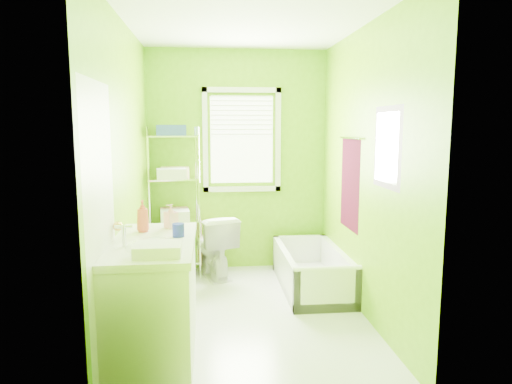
{
  "coord_description": "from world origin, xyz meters",
  "views": [
    {
      "loc": [
        -0.34,
        -3.97,
        1.71
      ],
      "look_at": [
        0.1,
        0.25,
        1.1
      ],
      "focal_mm": 32.0,
      "sensor_mm": 36.0,
      "label": 1
    }
  ],
  "objects": [
    {
      "name": "window",
      "position": [
        0.05,
        1.42,
        1.61
      ],
      "size": [
        0.92,
        0.05,
        1.22
      ],
      "color": "white",
      "rests_on": "ground"
    },
    {
      "name": "bathtub",
      "position": [
        0.73,
        0.6,
        0.14
      ],
      "size": [
        0.64,
        1.37,
        0.44
      ],
      "color": "white",
      "rests_on": "ground"
    },
    {
      "name": "door",
      "position": [
        -1.04,
        -1.0,
        1.0
      ],
      "size": [
        0.09,
        0.8,
        2.0
      ],
      "color": "white",
      "rests_on": "ground"
    },
    {
      "name": "toilet",
      "position": [
        -0.3,
        1.13,
        0.36
      ],
      "size": [
        0.6,
        0.8,
        0.72
      ],
      "primitive_type": "imported",
      "rotation": [
        0.0,
        0.0,
        3.45
      ],
      "color": "white",
      "rests_on": "ground"
    },
    {
      "name": "right_wall_decor",
      "position": [
        1.04,
        -0.02,
        1.32
      ],
      "size": [
        0.04,
        1.48,
        1.17
      ],
      "color": "#42071A",
      "rests_on": "ground"
    },
    {
      "name": "ground",
      "position": [
        0.0,
        0.0,
        0.0
      ],
      "size": [
        2.9,
        2.9,
        0.0
      ],
      "primitive_type": "plane",
      "color": "silver",
      "rests_on": "ground"
    },
    {
      "name": "vanity",
      "position": [
        -0.76,
        -0.69,
        0.47
      ],
      "size": [
        0.61,
        1.19,
        1.14
      ],
      "color": "white",
      "rests_on": "ground"
    },
    {
      "name": "wire_shelf_unit",
      "position": [
        -0.73,
        1.27,
        1.06
      ],
      "size": [
        0.61,
        0.5,
        1.73
      ],
      "color": "silver",
      "rests_on": "ground"
    },
    {
      "name": "room_envelope",
      "position": [
        0.0,
        0.0,
        1.55
      ],
      "size": [
        2.14,
        2.94,
        2.62
      ],
      "color": "#6AA808",
      "rests_on": "ground"
    }
  ]
}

